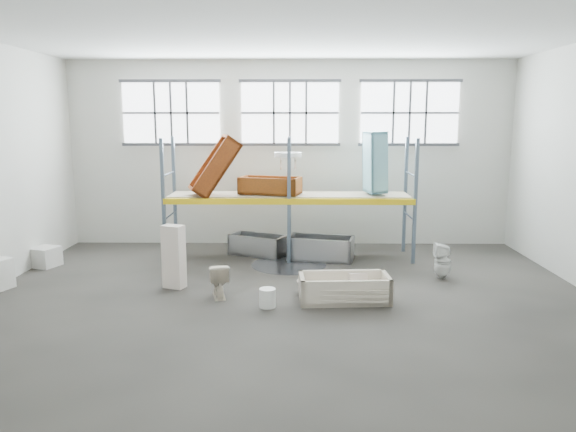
{
  "coord_description": "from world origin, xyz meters",
  "views": [
    {
      "loc": [
        0.17,
        -9.8,
        3.41
      ],
      "look_at": [
        0.0,
        1.5,
        1.4
      ],
      "focal_mm": 33.69,
      "sensor_mm": 36.0,
      "label": 1
    }
  ],
  "objects_px": {
    "toilet_beige": "(219,280)",
    "bucket": "(267,298)",
    "toilet_white": "(443,261)",
    "blue_tub_upright": "(375,162)",
    "rust_tub_flat": "(270,185)",
    "bathtub_beige": "(344,288)",
    "cistern_tall": "(174,257)",
    "steel_tub_right": "(321,248)",
    "steel_tub_left": "(258,245)"
  },
  "relations": [
    {
      "from": "toilet_beige",
      "to": "bucket",
      "type": "relative_size",
      "value": 1.93
    },
    {
      "from": "toilet_white",
      "to": "blue_tub_upright",
      "type": "distance_m",
      "value": 2.99
    },
    {
      "from": "toilet_beige",
      "to": "rust_tub_flat",
      "type": "distance_m",
      "value": 3.58
    },
    {
      "from": "bathtub_beige",
      "to": "cistern_tall",
      "type": "xyz_separation_m",
      "value": [
        -3.43,
        0.78,
        0.4
      ]
    },
    {
      "from": "cistern_tall",
      "to": "blue_tub_upright",
      "type": "relative_size",
      "value": 0.88
    },
    {
      "from": "steel_tub_right",
      "to": "toilet_white",
      "type": "bearing_deg",
      "value": -31.29
    },
    {
      "from": "cistern_tall",
      "to": "steel_tub_left",
      "type": "height_order",
      "value": "cistern_tall"
    },
    {
      "from": "steel_tub_left",
      "to": "bucket",
      "type": "bearing_deg",
      "value": -83.47
    },
    {
      "from": "steel_tub_left",
      "to": "rust_tub_flat",
      "type": "bearing_deg",
      "value": -33.19
    },
    {
      "from": "blue_tub_upright",
      "to": "toilet_beige",
      "type": "bearing_deg",
      "value": -137.44
    },
    {
      "from": "bathtub_beige",
      "to": "toilet_beige",
      "type": "distance_m",
      "value": 2.44
    },
    {
      "from": "bathtub_beige",
      "to": "toilet_white",
      "type": "relative_size",
      "value": 2.19
    },
    {
      "from": "toilet_white",
      "to": "bucket",
      "type": "bearing_deg",
      "value": -61.68
    },
    {
      "from": "toilet_beige",
      "to": "steel_tub_right",
      "type": "bearing_deg",
      "value": -139.13
    },
    {
      "from": "cistern_tall",
      "to": "bucket",
      "type": "bearing_deg",
      "value": -9.87
    },
    {
      "from": "bathtub_beige",
      "to": "rust_tub_flat",
      "type": "relative_size",
      "value": 1.15
    },
    {
      "from": "cistern_tall",
      "to": "blue_tub_upright",
      "type": "distance_m",
      "value": 5.42
    },
    {
      "from": "toilet_beige",
      "to": "cistern_tall",
      "type": "distance_m",
      "value": 1.2
    },
    {
      "from": "cistern_tall",
      "to": "blue_tub_upright",
      "type": "xyz_separation_m",
      "value": [
        4.44,
        2.57,
        1.74
      ]
    },
    {
      "from": "steel_tub_left",
      "to": "toilet_beige",
      "type": "bearing_deg",
      "value": -99.01
    },
    {
      "from": "rust_tub_flat",
      "to": "bucket",
      "type": "xyz_separation_m",
      "value": [
        0.12,
        -3.73,
        -1.64
      ]
    },
    {
      "from": "bucket",
      "to": "cistern_tall",
      "type": "bearing_deg",
      "value": 149.49
    },
    {
      "from": "blue_tub_upright",
      "to": "bucket",
      "type": "distance_m",
      "value": 5.0
    },
    {
      "from": "steel_tub_right",
      "to": "rust_tub_flat",
      "type": "height_order",
      "value": "rust_tub_flat"
    },
    {
      "from": "toilet_beige",
      "to": "cistern_tall",
      "type": "height_order",
      "value": "cistern_tall"
    },
    {
      "from": "rust_tub_flat",
      "to": "bathtub_beige",
      "type": "bearing_deg",
      "value": -64.83
    },
    {
      "from": "toilet_beige",
      "to": "steel_tub_left",
      "type": "distance_m",
      "value": 3.4
    },
    {
      "from": "rust_tub_flat",
      "to": "toilet_white",
      "type": "bearing_deg",
      "value": -25.31
    },
    {
      "from": "cistern_tall",
      "to": "blue_tub_upright",
      "type": "bearing_deg",
      "value": 50.76
    },
    {
      "from": "toilet_white",
      "to": "bathtub_beige",
      "type": "bearing_deg",
      "value": -54.97
    },
    {
      "from": "steel_tub_right",
      "to": "blue_tub_upright",
      "type": "bearing_deg",
      "value": 11.31
    },
    {
      "from": "toilet_white",
      "to": "steel_tub_left",
      "type": "distance_m",
      "value": 4.64
    },
    {
      "from": "toilet_beige",
      "to": "blue_tub_upright",
      "type": "relative_size",
      "value": 0.46
    },
    {
      "from": "rust_tub_flat",
      "to": "bucket",
      "type": "height_order",
      "value": "rust_tub_flat"
    },
    {
      "from": "steel_tub_left",
      "to": "steel_tub_right",
      "type": "distance_m",
      "value": 1.66
    },
    {
      "from": "bathtub_beige",
      "to": "steel_tub_right",
      "type": "relative_size",
      "value": 1.08
    },
    {
      "from": "blue_tub_upright",
      "to": "bucket",
      "type": "height_order",
      "value": "blue_tub_upright"
    },
    {
      "from": "steel_tub_right",
      "to": "blue_tub_upright",
      "type": "height_order",
      "value": "blue_tub_upright"
    },
    {
      "from": "steel_tub_left",
      "to": "steel_tub_right",
      "type": "height_order",
      "value": "steel_tub_right"
    },
    {
      "from": "bathtub_beige",
      "to": "rust_tub_flat",
      "type": "distance_m",
      "value": 4.01
    },
    {
      "from": "toilet_beige",
      "to": "steel_tub_right",
      "type": "xyz_separation_m",
      "value": [
        2.12,
        2.9,
        -0.05
      ]
    },
    {
      "from": "blue_tub_upright",
      "to": "bucket",
      "type": "xyz_separation_m",
      "value": [
        -2.46,
        -3.74,
        -2.22
      ]
    },
    {
      "from": "bathtub_beige",
      "to": "cistern_tall",
      "type": "relative_size",
      "value": 1.31
    },
    {
      "from": "toilet_white",
      "to": "steel_tub_left",
      "type": "relative_size",
      "value": 0.55
    },
    {
      "from": "toilet_beige",
      "to": "cistern_tall",
      "type": "xyz_separation_m",
      "value": [
        -1.0,
        0.59,
        0.31
      ]
    },
    {
      "from": "cistern_tall",
      "to": "rust_tub_flat",
      "type": "height_order",
      "value": "rust_tub_flat"
    },
    {
      "from": "bathtub_beige",
      "to": "toilet_white",
      "type": "xyz_separation_m",
      "value": [
        2.27,
        1.52,
        0.14
      ]
    },
    {
      "from": "toilet_white",
      "to": "steel_tub_left",
      "type": "xyz_separation_m",
      "value": [
        -4.17,
        2.03,
        -0.13
      ]
    },
    {
      "from": "cistern_tall",
      "to": "rust_tub_flat",
      "type": "distance_m",
      "value": 3.37
    },
    {
      "from": "toilet_beige",
      "to": "rust_tub_flat",
      "type": "xyz_separation_m",
      "value": [
        0.86,
        3.15,
        1.48
      ]
    }
  ]
}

